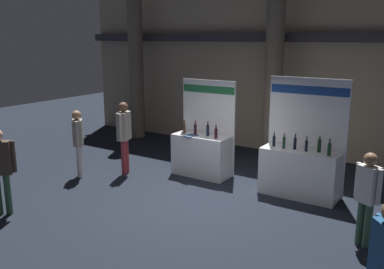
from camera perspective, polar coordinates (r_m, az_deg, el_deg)
The scene contains 8 objects.
ground_plane at distance 8.80m, azimuth 0.58°, elevation -9.35°, with size 29.06×29.06×0.00m, color black.
hall_colonnade at distance 12.33m, azimuth 12.60°, elevation 11.26°, with size 14.53×1.24×6.13m.
exhibitor_booth_0 at distance 10.32m, azimuth 1.40°, elevation -2.32°, with size 1.49×0.73×2.36m.
exhibitor_booth_1 at distance 9.26m, azimuth 14.65°, elevation -4.45°, with size 1.73×0.66×2.55m.
visitor_0 at distance 10.44m, azimuth -9.33°, elevation 0.51°, with size 0.37×0.55×1.83m.
visitor_1 at distance 8.72m, azimuth -24.93°, elevation -3.75°, with size 0.48×0.44×1.71m.
visitor_3 at distance 10.47m, azimuth -15.41°, elevation -0.50°, with size 0.40×0.40×1.66m.
visitor_4 at distance 7.31m, azimuth 22.95°, elevation -7.41°, with size 0.44×0.34×1.61m.
Camera 1 is at (4.36, -6.86, 3.38)m, focal length 38.77 mm.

